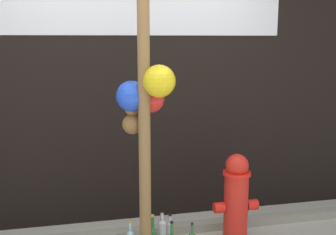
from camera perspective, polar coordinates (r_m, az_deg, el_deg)
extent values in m
cube|color=black|center=(4.12, -4.90, 9.86)|extent=(10.00, 0.20, 3.51)
cube|color=silver|center=(3.98, -11.79, 13.63)|extent=(3.91, 0.01, 0.36)
cube|color=gray|center=(4.03, -3.48, -15.45)|extent=(8.00, 0.12, 0.08)
cylinder|color=olive|center=(3.14, -3.31, 2.43)|extent=(0.09, 0.09, 2.72)
sphere|color=yellow|center=(3.07, -1.21, 5.03)|extent=(0.25, 0.25, 0.25)
sphere|color=red|center=(3.26, -2.42, 2.57)|extent=(0.22, 0.22, 0.22)
sphere|color=blue|center=(3.22, -5.05, 2.94)|extent=(0.24, 0.24, 0.24)
sphere|color=brown|center=(3.28, -4.93, -0.91)|extent=(0.16, 0.16, 0.16)
sphere|color=brown|center=(3.25, -4.97, 1.23)|extent=(0.12, 0.12, 0.12)
sphere|color=brown|center=(3.24, -5.64, 1.81)|extent=(0.05, 0.05, 0.05)
sphere|color=brown|center=(3.25, -4.32, 1.86)|extent=(0.05, 0.05, 0.05)
sphere|color=brown|center=(3.20, -4.85, 1.09)|extent=(0.04, 0.04, 0.04)
cylinder|color=red|center=(3.82, 9.31, -12.40)|extent=(0.21, 0.21, 0.65)
cylinder|color=red|center=(3.70, 9.47, -7.58)|extent=(0.25, 0.25, 0.03)
sphere|color=red|center=(3.68, 9.50, -6.53)|extent=(0.20, 0.20, 0.20)
cylinder|color=red|center=(3.75, 7.08, -12.22)|extent=(0.10, 0.10, 0.10)
cylinder|color=red|center=(3.86, 11.50, -11.68)|extent=(0.10, 0.10, 0.10)
cone|color=#337038|center=(3.64, 3.35, -15.65)|extent=(0.06, 0.06, 0.02)
cylinder|color=#337038|center=(3.62, 3.36, -14.98)|extent=(0.02, 0.02, 0.07)
cylinder|color=black|center=(3.61, 3.36, -14.39)|extent=(0.02, 0.02, 0.01)
cylinder|color=silver|center=(3.80, 0.29, -15.94)|extent=(0.06, 0.06, 0.22)
cone|color=silver|center=(3.74, 0.29, -14.28)|extent=(0.06, 0.06, 0.02)
cylinder|color=silver|center=(3.73, 0.29, -13.75)|extent=(0.03, 0.03, 0.05)
cylinder|color=black|center=(3.72, 0.29, -13.29)|extent=(0.03, 0.03, 0.01)
cone|color=#93CCE0|center=(3.48, -5.21, -15.33)|extent=(0.06, 0.06, 0.02)
cylinder|color=#93CCE0|center=(3.46, -5.22, -14.70)|extent=(0.02, 0.02, 0.06)
cylinder|color=gold|center=(3.44, -5.23, -14.14)|extent=(0.02, 0.02, 0.01)
cone|color=silver|center=(3.66, -0.82, -14.02)|extent=(0.07, 0.07, 0.03)
cylinder|color=silver|center=(3.64, -0.82, -13.37)|extent=(0.03, 0.03, 0.06)
cylinder|color=black|center=(3.63, -0.83, -12.83)|extent=(0.03, 0.03, 0.01)
cone|color=#337038|center=(3.61, 0.52, -15.84)|extent=(0.06, 0.06, 0.02)
cylinder|color=#337038|center=(3.58, 0.52, -15.01)|extent=(0.03, 0.03, 0.09)
cylinder|color=black|center=(3.56, 0.52, -14.26)|extent=(0.03, 0.03, 0.01)
cone|color=#337038|center=(3.62, -2.23, -15.06)|extent=(0.08, 0.08, 0.03)
cylinder|color=#337038|center=(3.60, -2.24, -14.15)|extent=(0.04, 0.04, 0.09)
cylinder|color=gold|center=(3.57, -2.24, -13.37)|extent=(0.04, 0.04, 0.01)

